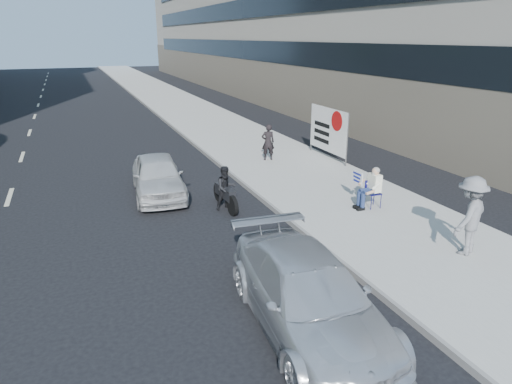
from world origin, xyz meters
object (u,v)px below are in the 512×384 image
pedestrian_woman (268,142)px  parked_sedan (308,295)px  jogger (470,216)px  protest_banner (328,130)px  motorcycle (226,190)px  white_sedan_near (158,176)px  seated_protester (370,186)px

pedestrian_woman → parked_sedan: 11.97m
jogger → parked_sedan: bearing=-9.8°
protest_banner → motorcycle: protest_banner is taller
parked_sedan → pedestrian_woman: bearing=74.6°
pedestrian_woman → white_sedan_near: (-5.24, -2.46, -0.23)m
pedestrian_woman → motorcycle: 5.80m
white_sedan_near → jogger: bearing=-46.0°
protest_banner → white_sedan_near: protest_banner is taller
protest_banner → white_sedan_near: 8.06m
protest_banner → motorcycle: bearing=-146.8°
protest_banner → white_sedan_near: bearing=-167.0°
jogger → protest_banner: bearing=-122.0°
jogger → parked_sedan: (-5.02, -1.09, -0.43)m
seated_protester → pedestrian_woman: 6.61m
seated_protester → jogger: bearing=-85.0°
seated_protester → parked_sedan: (-4.71, -4.67, -0.16)m
pedestrian_woman → parked_sedan: size_ratio=0.32×
parked_sedan → motorcycle: (0.61, 6.62, -0.08)m
seated_protester → pedestrian_woman: pedestrian_woman is taller
seated_protester → motorcycle: 4.54m
jogger → white_sedan_near: size_ratio=0.48×
motorcycle → jogger: bearing=-55.9°
white_sedan_near → pedestrian_woman: bearing=30.5°
seated_protester → jogger: size_ratio=0.66×
pedestrian_woman → protest_banner: bearing=175.9°
jogger → seated_protester: bearing=-107.1°
jogger → white_sedan_near: bearing=-73.4°
seated_protester → pedestrian_woman: size_ratio=0.83×
seated_protester → motorcycle: seated_protester is taller
motorcycle → white_sedan_near: bearing=124.5°
seated_protester → parked_sedan: seated_protester is taller
protest_banner → parked_sedan: size_ratio=0.62×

